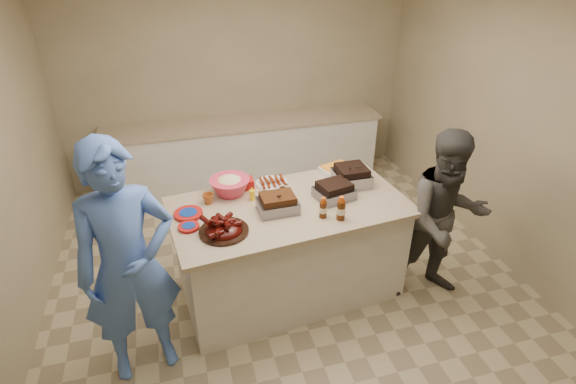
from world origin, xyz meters
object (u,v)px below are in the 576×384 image
object	(u,v)px
bbq_bottle_b	(340,219)
mustard_bottle	(252,200)
roasting_pan	(351,184)
coleslaw_bowl	(230,194)
plastic_cup	(209,203)
rib_platter	(224,232)
bbq_bottle_a	(323,217)
guest_gray	(430,289)
island	(289,290)
guest_blue	(150,361)

from	to	relation	value
bbq_bottle_b	mustard_bottle	distance (m)	0.80
roasting_pan	coleslaw_bowl	bearing A→B (deg)	173.56
bbq_bottle_b	plastic_cup	world-z (taller)	bbq_bottle_b
rib_platter	bbq_bottle_b	size ratio (longest dim) A/B	1.87
roasting_pan	bbq_bottle_b	distance (m)	0.62
rib_platter	plastic_cup	bearing A→B (deg)	97.69
coleslaw_bowl	roasting_pan	bearing A→B (deg)	-6.30
bbq_bottle_a	mustard_bottle	distance (m)	0.66
plastic_cup	mustard_bottle	bearing A→B (deg)	-6.69
rib_platter	coleslaw_bowl	world-z (taller)	coleslaw_bowl
guest_gray	roasting_pan	bearing A→B (deg)	147.05
coleslaw_bowl	plastic_cup	xyz separation A→B (m)	(-0.21, -0.12, 0.00)
mustard_bottle	guest_gray	xyz separation A→B (m)	(1.61, -0.53, -0.96)
rib_platter	bbq_bottle_a	size ratio (longest dim) A/B	2.14
roasting_pan	guest_gray	xyz separation A→B (m)	(0.66, -0.57, -0.96)
rib_platter	bbq_bottle_a	distance (m)	0.82
coleslaw_bowl	mustard_bottle	size ratio (longest dim) A/B	2.82
island	rib_platter	distance (m)	1.16
island	guest_gray	xyz separation A→B (m)	(1.31, -0.36, 0.00)
rib_platter	plastic_cup	distance (m)	0.47
roasting_pan	mustard_bottle	bearing A→B (deg)	-177.81
coleslaw_bowl	bbq_bottle_b	size ratio (longest dim) A/B	1.72
bbq_bottle_a	plastic_cup	world-z (taller)	bbq_bottle_a
island	guest_blue	xyz separation A→B (m)	(-1.31, -0.50, 0.00)
island	coleslaw_bowl	world-z (taller)	coleslaw_bowl
rib_platter	guest_gray	world-z (taller)	rib_platter
rib_platter	guest_gray	xyz separation A→B (m)	(1.92, -0.10, -0.96)
bbq_bottle_a	guest_blue	distance (m)	1.82
island	bbq_bottle_b	size ratio (longest dim) A/B	9.67
island	rib_platter	bearing A→B (deg)	-162.98
coleslaw_bowl	plastic_cup	distance (m)	0.24
rib_platter	bbq_bottle_b	xyz separation A→B (m)	(0.94, -0.07, 0.00)
coleslaw_bowl	bbq_bottle_a	world-z (taller)	coleslaw_bowl
coleslaw_bowl	plastic_cup	size ratio (longest dim) A/B	3.70
guest_blue	guest_gray	xyz separation A→B (m)	(2.62, 0.14, 0.00)
rib_platter	guest_gray	bearing A→B (deg)	-3.05
island	bbq_bottle_a	distance (m)	1.02
bbq_bottle_a	guest_blue	world-z (taller)	bbq_bottle_a
roasting_pan	guest_gray	distance (m)	1.30
island	bbq_bottle_b	bearing A→B (deg)	-49.72
rib_platter	bbq_bottle_a	xyz separation A→B (m)	(0.82, -0.00, 0.00)
bbq_bottle_a	plastic_cup	bearing A→B (deg)	151.85
rib_platter	coleslaw_bowl	size ratio (longest dim) A/B	1.09
mustard_bottle	guest_blue	xyz separation A→B (m)	(-1.02, -0.67, -0.96)
bbq_bottle_a	coleslaw_bowl	bearing A→B (deg)	138.80
island	mustard_bottle	xyz separation A→B (m)	(-0.29, 0.17, 0.96)
bbq_bottle_a	guest_gray	world-z (taller)	bbq_bottle_a
bbq_bottle_a	island	bearing A→B (deg)	129.35
bbq_bottle_b	island	bearing A→B (deg)	136.26
plastic_cup	guest_blue	size ratio (longest dim) A/B	0.05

